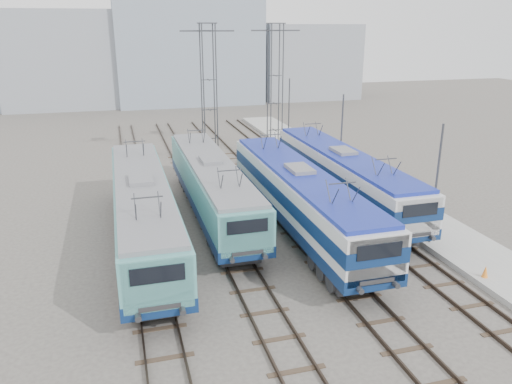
% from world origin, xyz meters
% --- Properties ---
extents(ground, '(160.00, 160.00, 0.00)m').
position_xyz_m(ground, '(0.00, 0.00, 0.00)').
color(ground, '#514C47').
extents(platform, '(4.00, 70.00, 0.30)m').
position_xyz_m(platform, '(10.20, 8.00, 0.15)').
color(platform, '#9E9E99').
rests_on(platform, ground).
extents(locomotive_far_left, '(2.98, 18.86, 3.55)m').
position_xyz_m(locomotive_far_left, '(-6.75, 6.22, 2.34)').
color(locomotive_far_left, '#0D2451').
rests_on(locomotive_far_left, ground).
extents(locomotive_center_left, '(2.88, 18.17, 3.42)m').
position_xyz_m(locomotive_center_left, '(-2.25, 9.74, 2.26)').
color(locomotive_center_left, '#0D2451').
rests_on(locomotive_center_left, ground).
extents(locomotive_center_right, '(2.99, 18.90, 3.55)m').
position_xyz_m(locomotive_center_right, '(2.25, 5.85, 2.40)').
color(locomotive_center_right, '#0D2451').
rests_on(locomotive_center_right, ground).
extents(locomotive_far_right, '(2.91, 18.39, 3.46)m').
position_xyz_m(locomotive_far_right, '(6.75, 9.55, 2.34)').
color(locomotive_far_right, '#0D2451').
rests_on(locomotive_far_right, ground).
extents(catenary_tower_west, '(4.50, 1.20, 12.00)m').
position_xyz_m(catenary_tower_west, '(0.00, 22.00, 6.64)').
color(catenary_tower_west, '#3F4247').
rests_on(catenary_tower_west, ground).
extents(catenary_tower_east, '(4.50, 1.20, 12.00)m').
position_xyz_m(catenary_tower_east, '(6.50, 24.00, 6.64)').
color(catenary_tower_east, '#3F4247').
rests_on(catenary_tower_east, ground).
extents(mast_front, '(0.12, 0.12, 7.00)m').
position_xyz_m(mast_front, '(8.60, 2.00, 3.50)').
color(mast_front, '#3F4247').
rests_on(mast_front, ground).
extents(mast_mid, '(0.12, 0.12, 7.00)m').
position_xyz_m(mast_mid, '(8.60, 14.00, 3.50)').
color(mast_mid, '#3F4247').
rests_on(mast_mid, ground).
extents(mast_rear, '(0.12, 0.12, 7.00)m').
position_xyz_m(mast_rear, '(8.60, 26.00, 3.50)').
color(mast_rear, '#3F4247').
rests_on(mast_rear, ground).
extents(safety_cone, '(0.30, 0.30, 0.59)m').
position_xyz_m(safety_cone, '(8.74, -2.32, 0.60)').
color(safety_cone, orange).
rests_on(safety_cone, platform).
extents(building_west, '(18.00, 12.00, 14.00)m').
position_xyz_m(building_west, '(-14.00, 62.00, 7.00)').
color(building_west, gray).
rests_on(building_west, ground).
extents(building_center, '(22.00, 14.00, 18.00)m').
position_xyz_m(building_center, '(4.00, 62.00, 9.00)').
color(building_center, '#8491A2').
rests_on(building_center, ground).
extents(building_east, '(16.00, 12.00, 12.00)m').
position_xyz_m(building_east, '(24.00, 62.00, 6.00)').
color(building_east, gray).
rests_on(building_east, ground).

